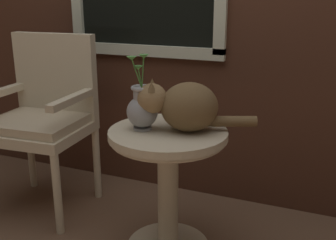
{
  "coord_description": "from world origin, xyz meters",
  "views": [
    {
      "loc": [
        0.85,
        -1.58,
        1.25
      ],
      "look_at": [
        0.16,
        0.08,
        0.69
      ],
      "focal_mm": 43.61,
      "sensor_mm": 36.0,
      "label": 1
    }
  ],
  "objects": [
    {
      "name": "wicker_side_table",
      "position": [
        0.16,
        0.08,
        0.45
      ],
      "size": [
        0.56,
        0.56,
        0.64
      ],
      "color": "beige",
      "rests_on": "ground_plane"
    },
    {
      "name": "pewter_vase_with_ivy",
      "position": [
        0.05,
        0.05,
        0.75
      ],
      "size": [
        0.15,
        0.15,
        0.35
      ],
      "color": "#99999E",
      "rests_on": "wicker_side_table"
    },
    {
      "name": "cat",
      "position": [
        0.23,
        0.1,
        0.76
      ],
      "size": [
        0.52,
        0.31,
        0.24
      ],
      "color": "brown",
      "rests_on": "wicker_side_table"
    },
    {
      "name": "wicker_chair",
      "position": [
        -0.7,
        0.27,
        0.59
      ],
      "size": [
        0.57,
        0.52,
        1.03
      ],
      "color": "beige",
      "rests_on": "ground_plane"
    }
  ]
}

